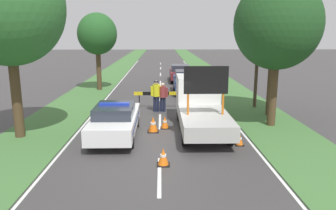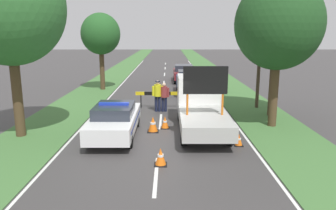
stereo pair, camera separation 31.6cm
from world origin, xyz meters
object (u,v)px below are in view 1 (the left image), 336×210
object	(u,v)px
traffic_cone_near_police	(165,122)
roadside_tree_near_right	(275,22)
police_car	(115,120)
queued_car_hatch_blue	(186,81)
pedestrian_civilian	(163,95)
roadside_tree_near_left	(7,7)
roadside_tree_mid_left	(97,34)
utility_pole	(257,53)
traffic_cone_near_truck	(153,124)
traffic_cone_lane_edge	(207,103)
roadside_tree_mid_right	(278,25)
traffic_cone_centre_front	(240,139)
road_barrier	(160,95)
police_officer	(156,93)
work_truck	(200,103)
queued_car_wagon_maroon	(180,73)
traffic_cone_behind_barrier	(163,157)

from	to	relation	value
traffic_cone_near_police	roadside_tree_near_right	distance (m)	7.88
roadside_tree_near_right	police_car	bearing A→B (deg)	-155.29
traffic_cone_near_police	queued_car_hatch_blue	size ratio (longest dim) A/B	0.15
pedestrian_civilian	roadside_tree_near_right	distance (m)	7.21
roadside_tree_near_left	roadside_tree_mid_left	world-z (taller)	roadside_tree_near_left
queued_car_hatch_blue	utility_pole	bearing A→B (deg)	127.08
traffic_cone_near_police	utility_pole	world-z (taller)	utility_pole
roadside_tree_near_right	utility_pole	xyz separation A→B (m)	(-0.27, 1.96, -1.73)
traffic_cone_near_truck	roadside_tree_near_left	bearing A→B (deg)	-173.32
traffic_cone_near_police	traffic_cone_near_truck	size ratio (longest dim) A/B	0.83
traffic_cone_lane_edge	roadside_tree_mid_right	bearing A→B (deg)	-59.02
traffic_cone_centre_front	roadside_tree_near_right	bearing A→B (deg)	60.23
road_barrier	pedestrian_civilian	size ratio (longest dim) A/B	1.89
queued_car_hatch_blue	pedestrian_civilian	bearing A→B (deg)	73.35
traffic_cone_near_police	roadside_tree_mid_left	world-z (taller)	roadside_tree_mid_left
utility_pole	roadside_tree_near_right	bearing A→B (deg)	-82.18
traffic_cone_near_police	queued_car_hatch_blue	distance (m)	9.63
police_officer	traffic_cone_lane_edge	bearing A→B (deg)	-162.38
police_car	traffic_cone_near_police	bearing A→B (deg)	23.84
work_truck	traffic_cone_near_truck	size ratio (longest dim) A/B	8.76
roadside_tree_near_left	work_truck	bearing A→B (deg)	10.81
traffic_cone_near_truck	queued_car_wagon_maroon	distance (m)	16.36
police_car	queued_car_wagon_maroon	bearing A→B (deg)	71.80
queued_car_hatch_blue	roadside_tree_mid_left	distance (m)	7.79
pedestrian_civilian	traffic_cone_near_police	size ratio (longest dim) A/B	2.85
police_car	road_barrier	size ratio (longest dim) A/B	1.55
pedestrian_civilian	roadside_tree_mid_left	distance (m)	9.65
queued_car_wagon_maroon	utility_pole	size ratio (longest dim) A/B	0.74
roadside_tree_mid_right	police_car	bearing A→B (deg)	-167.89
traffic_cone_near_police	roadside_tree_mid_right	xyz separation A→B (m)	(5.20, 0.36, 4.53)
queued_car_wagon_maroon	roadside_tree_near_right	xyz separation A→B (m)	(4.20, -13.22, 4.20)
work_truck	roadside_tree_near_right	xyz separation A→B (m)	(4.11, 2.14, 3.87)
traffic_cone_near_police	roadside_tree_near_right	world-z (taller)	roadside_tree_near_right
traffic_cone_behind_barrier	roadside_tree_near_left	distance (m)	8.71
police_officer	utility_pole	distance (m)	6.45
pedestrian_civilian	traffic_cone_centre_front	xyz separation A→B (m)	(3.07, -5.95, -0.74)
roadside_tree_near_left	queued_car_wagon_maroon	bearing A→B (deg)	64.83
roadside_tree_near_right	traffic_cone_near_police	bearing A→B (deg)	-157.15
police_car	traffic_cone_centre_front	world-z (taller)	police_car
police_car	roadside_tree_mid_right	world-z (taller)	roadside_tree_mid_right
queued_car_wagon_maroon	traffic_cone_lane_edge	bearing A→B (deg)	95.37
queued_car_wagon_maroon	traffic_cone_near_truck	bearing A→B (deg)	82.43
queued_car_hatch_blue	roadside_tree_near_left	distance (m)	14.14
police_officer	utility_pole	xyz separation A→B (m)	(5.99, 0.93, 2.21)
pedestrian_civilian	roadside_tree_near_left	world-z (taller)	roadside_tree_near_left
police_officer	traffic_cone_behind_barrier	bearing A→B (deg)	89.74
police_officer	police_car	bearing A→B (deg)	67.18
traffic_cone_near_police	traffic_cone_centre_front	bearing A→B (deg)	-39.66
police_car	road_barrier	distance (m)	5.89
work_truck	queued_car_wagon_maroon	world-z (taller)	work_truck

